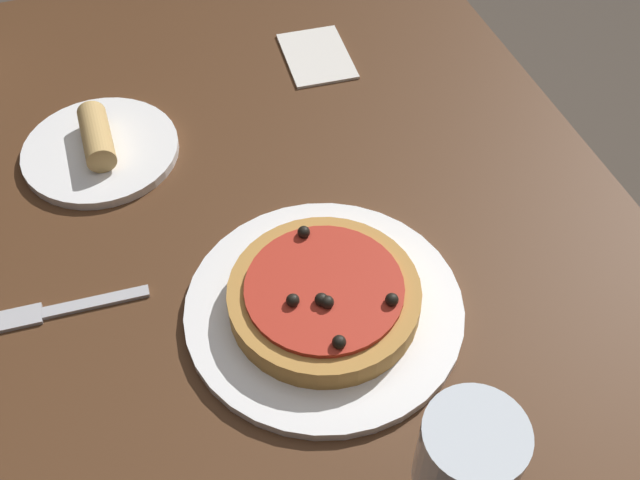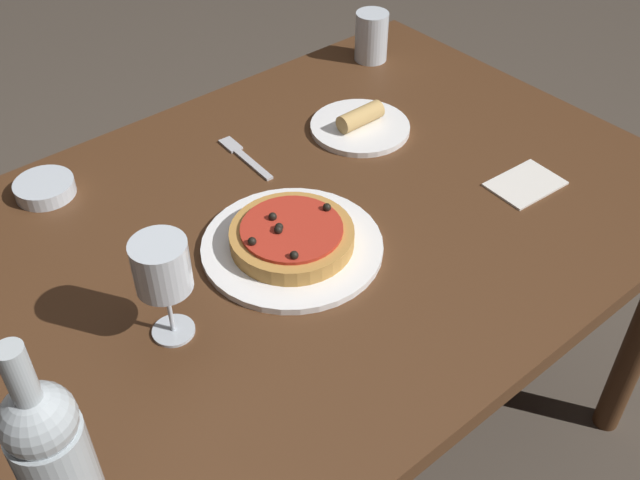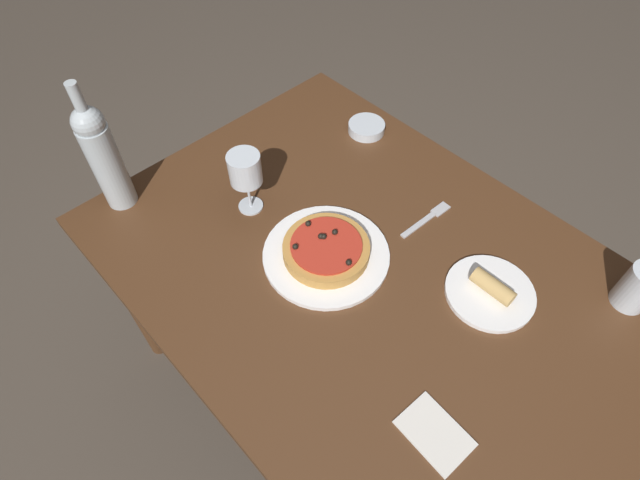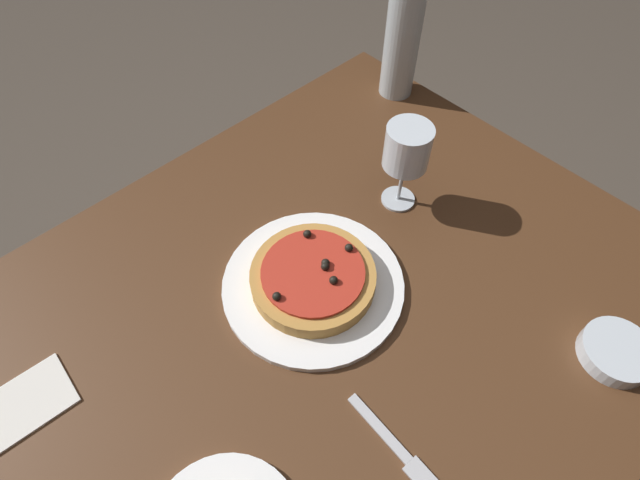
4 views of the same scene
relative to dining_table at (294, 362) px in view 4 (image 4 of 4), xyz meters
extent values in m
plane|color=#4C4238|center=(0.00, 0.00, -0.63)|extent=(14.00, 14.00, 0.00)
cube|color=#4C2D19|center=(0.00, 0.00, 0.07)|extent=(1.29, 0.92, 0.03)
cylinder|color=#4C2D19|center=(0.58, 0.40, -0.29)|extent=(0.06, 0.06, 0.68)
cylinder|color=#4C2D19|center=(0.58, -0.40, -0.29)|extent=(0.06, 0.06, 0.68)
cylinder|color=white|center=(0.09, 0.05, 0.09)|extent=(0.30, 0.30, 0.01)
cylinder|color=#BC843D|center=(0.09, 0.05, 0.11)|extent=(0.20, 0.20, 0.03)
cylinder|color=#B72D1E|center=(0.09, 0.05, 0.13)|extent=(0.17, 0.17, 0.01)
sphere|color=black|center=(0.13, 0.11, 0.14)|extent=(0.01, 0.01, 0.01)
sphere|color=black|center=(0.11, 0.04, 0.14)|extent=(0.01, 0.01, 0.01)
sphere|color=black|center=(0.16, 0.04, 0.14)|extent=(0.01, 0.01, 0.01)
sphere|color=black|center=(0.11, 0.04, 0.14)|extent=(0.01, 0.01, 0.01)
sphere|color=black|center=(0.10, 0.01, 0.14)|extent=(0.01, 0.01, 0.01)
sphere|color=black|center=(0.02, 0.05, 0.14)|extent=(0.01, 0.01, 0.01)
cylinder|color=silver|center=(0.34, 0.08, 0.09)|extent=(0.06, 0.06, 0.00)
cylinder|color=silver|center=(0.34, 0.08, 0.14)|extent=(0.01, 0.01, 0.09)
cylinder|color=silver|center=(0.34, 0.08, 0.22)|extent=(0.08, 0.08, 0.08)
cylinder|color=#B2BCC1|center=(0.58, 0.30, 0.20)|extent=(0.07, 0.07, 0.23)
cylinder|color=silver|center=(0.34, -0.35, 0.10)|extent=(0.11, 0.11, 0.03)
cube|color=#B7B7BC|center=(0.00, -0.18, 0.09)|extent=(0.02, 0.11, 0.00)
cube|color=#B7B7BC|center=(-0.01, -0.27, 0.09)|extent=(0.03, 0.05, 0.00)
cube|color=silver|center=(-0.34, 0.18, 0.09)|extent=(0.14, 0.10, 0.00)
camera|label=1|loc=(0.53, -0.10, 0.75)|focal=42.00mm
camera|label=2|loc=(0.64, 0.78, 0.91)|focal=42.00mm
camera|label=3|loc=(-0.41, 0.54, 1.04)|focal=28.00mm
camera|label=4|loc=(-0.20, -0.28, 0.79)|focal=28.00mm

